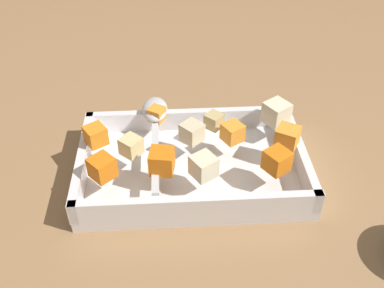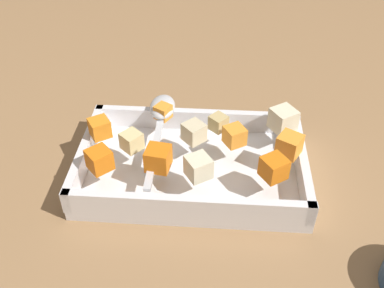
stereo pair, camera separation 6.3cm
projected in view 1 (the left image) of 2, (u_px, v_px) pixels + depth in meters
name	position (u px, v px, depth m)	size (l,w,h in m)	color
ground_plane	(193.00, 181.00, 0.66)	(4.00, 4.00, 0.00)	#936D47
baking_dish	(192.00, 167.00, 0.66)	(0.33, 0.21, 0.05)	silver
carrot_chunk_far_left	(162.00, 161.00, 0.60)	(0.03, 0.03, 0.03)	orange
carrot_chunk_corner_sw	(287.00, 137.00, 0.64)	(0.03, 0.03, 0.03)	orange
carrot_chunk_corner_ne	(102.00, 168.00, 0.59)	(0.03, 0.03, 0.03)	orange
carrot_chunk_front_center	(277.00, 161.00, 0.60)	(0.03, 0.03, 0.03)	orange
carrot_chunk_near_right	(96.00, 135.00, 0.64)	(0.03, 0.03, 0.03)	orange
carrot_chunk_mid_left	(233.00, 132.00, 0.65)	(0.03, 0.03, 0.03)	orange
carrot_chunk_heap_top	(157.00, 114.00, 0.69)	(0.02, 0.02, 0.02)	orange
potato_chunk_heap_side	(194.00, 132.00, 0.65)	(0.03, 0.03, 0.03)	beige
potato_chunk_corner_se	(276.00, 113.00, 0.68)	(0.03, 0.03, 0.03)	beige
potato_chunk_back_center	(204.00, 166.00, 0.59)	(0.03, 0.03, 0.03)	beige
potato_chunk_rim_edge	(214.00, 121.00, 0.68)	(0.02, 0.02, 0.02)	tan
potato_chunk_corner_nw	(131.00, 146.00, 0.63)	(0.03, 0.03, 0.03)	#E0CC89
serving_spoon	(155.00, 115.00, 0.69)	(0.04, 0.22, 0.02)	silver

